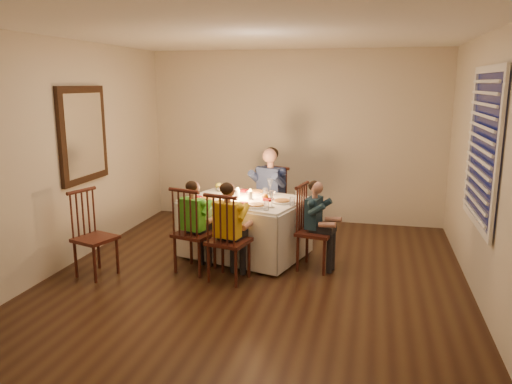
% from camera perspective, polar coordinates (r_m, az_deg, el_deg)
% --- Properties ---
extents(ground, '(5.00, 5.00, 0.00)m').
position_cam_1_polar(ground, '(5.60, 0.09, -9.73)').
color(ground, black).
rests_on(ground, ground).
extents(wall_left, '(0.02, 5.00, 2.60)m').
position_cam_1_polar(wall_left, '(6.17, -20.74, 4.04)').
color(wall_left, beige).
rests_on(wall_left, ground).
extents(wall_right, '(0.02, 5.00, 2.60)m').
position_cam_1_polar(wall_right, '(5.23, 24.89, 2.32)').
color(wall_right, beige).
rests_on(wall_right, ground).
extents(wall_back, '(4.50, 0.02, 2.60)m').
position_cam_1_polar(wall_back, '(7.69, 4.42, 6.29)').
color(wall_back, beige).
rests_on(wall_back, ground).
extents(ceiling, '(5.00, 5.00, 0.00)m').
position_cam_1_polar(ceiling, '(5.22, 0.10, 17.77)').
color(ceiling, white).
rests_on(ceiling, wall_back).
extents(dining_table, '(1.62, 1.35, 0.70)m').
position_cam_1_polar(dining_table, '(6.14, -1.28, -2.65)').
color(dining_table, white).
rests_on(dining_table, ground).
extents(chair_adult, '(0.52, 0.51, 0.99)m').
position_cam_1_polar(chair_adult, '(6.95, 1.53, -5.31)').
color(chair_adult, '#33130D').
rests_on(chair_adult, ground).
extents(chair_near_left, '(0.49, 0.48, 0.99)m').
position_cam_1_polar(chair_near_left, '(5.84, -6.92, -8.90)').
color(chair_near_left, '#33130D').
rests_on(chair_near_left, ground).
extents(chair_near_right, '(0.48, 0.46, 0.99)m').
position_cam_1_polar(chair_near_right, '(5.55, -3.07, -9.97)').
color(chair_near_right, '#33130D').
rests_on(chair_near_right, ground).
extents(chair_end, '(0.46, 0.47, 0.99)m').
position_cam_1_polar(chair_end, '(5.90, 6.73, -8.67)').
color(chair_end, '#33130D').
rests_on(chair_end, ground).
extents(chair_extra, '(0.48, 0.50, 0.97)m').
position_cam_1_polar(chair_extra, '(5.94, -17.62, -9.05)').
color(chair_extra, '#33130D').
rests_on(chair_extra, ground).
extents(adult, '(0.59, 0.57, 1.26)m').
position_cam_1_polar(adult, '(6.95, 1.53, -5.31)').
color(adult, navy).
rests_on(adult, ground).
extents(child_green, '(0.41, 0.39, 1.05)m').
position_cam_1_polar(child_green, '(5.84, -6.92, -8.90)').
color(child_green, green).
rests_on(child_green, ground).
extents(child_yellow, '(0.43, 0.40, 1.09)m').
position_cam_1_polar(child_yellow, '(5.55, -3.07, -9.97)').
color(child_yellow, gold).
rests_on(child_yellow, ground).
extents(child_teal, '(0.37, 0.39, 1.04)m').
position_cam_1_polar(child_teal, '(5.90, 6.73, -8.67)').
color(child_teal, '#182F3D').
rests_on(child_teal, ground).
extents(setting_adult, '(0.32, 0.32, 0.02)m').
position_cam_1_polar(setting_adult, '(6.36, 0.06, -0.07)').
color(setting_adult, silver).
rests_on(setting_adult, dining_table).
extents(setting_green, '(0.32, 0.32, 0.02)m').
position_cam_1_polar(setting_green, '(6.02, -5.41, -0.84)').
color(setting_green, silver).
rests_on(setting_green, dining_table).
extents(setting_yellow, '(0.32, 0.32, 0.02)m').
position_cam_1_polar(setting_yellow, '(5.67, 0.04, -1.61)').
color(setting_yellow, silver).
rests_on(setting_yellow, dining_table).
extents(setting_teal, '(0.32, 0.32, 0.02)m').
position_cam_1_polar(setting_teal, '(5.88, 2.99, -1.13)').
color(setting_teal, silver).
rests_on(setting_teal, dining_table).
extents(candle_left, '(0.06, 0.06, 0.10)m').
position_cam_1_polar(candle_left, '(6.12, -2.10, -0.19)').
color(candle_left, silver).
rests_on(candle_left, dining_table).
extents(candle_right, '(0.06, 0.06, 0.10)m').
position_cam_1_polar(candle_right, '(6.04, -0.66, -0.36)').
color(candle_right, silver).
rests_on(candle_right, dining_table).
extents(squash, '(0.09, 0.09, 0.09)m').
position_cam_1_polar(squash, '(6.61, -4.29, 0.68)').
color(squash, yellow).
rests_on(squash, dining_table).
extents(orange_fruit, '(0.08, 0.08, 0.08)m').
position_cam_1_polar(orange_fruit, '(6.00, 1.06, -0.55)').
color(orange_fruit, orange).
rests_on(orange_fruit, dining_table).
extents(serving_bowl, '(0.24, 0.24, 0.05)m').
position_cam_1_polar(serving_bowl, '(6.48, -3.54, 0.28)').
color(serving_bowl, silver).
rests_on(serving_bowl, dining_table).
extents(wall_mirror, '(0.06, 0.95, 1.15)m').
position_cam_1_polar(wall_mirror, '(6.38, -19.13, 6.21)').
color(wall_mirror, black).
rests_on(wall_mirror, wall_left).
extents(window_blinds, '(0.07, 1.34, 1.54)m').
position_cam_1_polar(window_blinds, '(5.29, 24.41, 4.66)').
color(window_blinds, black).
rests_on(window_blinds, wall_right).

